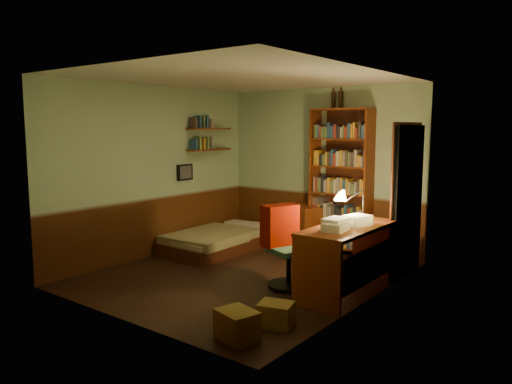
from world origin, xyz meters
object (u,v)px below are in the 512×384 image
Objects in this scene: bookshelf at (341,182)px; bed at (219,233)px; cardboard_box_a at (237,325)px; desk at (348,260)px; office_chair at (289,251)px; cardboard_box_b at (276,314)px; mini_stereo at (319,201)px; desk_lamp at (363,197)px; dresser at (301,226)px.

bed is at bearing -144.64° from bookshelf.
bed is 3.46m from cardboard_box_a.
bookshelf reaches higher than desk.
cardboard_box_a is at bearing -44.58° from bed.
bookshelf is at bearing 120.81° from desk.
desk is at bearing 42.39° from office_chair.
bookshelf reaches higher than cardboard_box_b.
cardboard_box_a is at bearing -52.70° from office_chair.
desk_lamp is (1.48, -1.47, 0.35)m from mini_stereo.
desk_lamp is at bearing 83.99° from cardboard_box_b.
desk_lamp reaches higher than mini_stereo.
bed is 1.97× the size of office_chair.
cardboard_box_a is at bearing -96.45° from desk.
desk_lamp is (2.69, -0.40, 0.86)m from bed.
office_chair is (-0.67, -0.27, 0.06)m from desk.
desk_lamp is (0.06, 0.24, 0.73)m from desk.
desk is at bearing -56.10° from bookshelf.
desk is at bearing 85.49° from cardboard_box_b.
cardboard_box_b is (0.56, -1.07, -0.35)m from office_chair.
bookshelf is 6.07× the size of cardboard_box_a.
desk_lamp reaches higher than office_chair.
bookshelf reaches higher than mini_stereo.
desk_lamp is (1.73, -1.35, 0.78)m from dresser.
desk_lamp is 2.31m from cardboard_box_a.
desk reaches higher than cardboard_box_a.
dresser is 2.33m from desk_lamp.
desk is 0.77m from desk_lamp.
bookshelf is 1.78m from desk_lamp.
bookshelf is 6.80× the size of cardboard_box_b.
desk is at bearing -53.87° from mini_stereo.
desk is (1.67, -1.59, 0.05)m from dresser.
desk reaches higher than dresser.
mini_stereo reaches higher than dresser.
mini_stereo is at bearing 42.36° from bed.
mini_stereo is at bearing 113.21° from cardboard_box_b.
bookshelf is (0.67, 0.09, 0.78)m from dresser.
bed is at bearing 158.56° from desk_lamp.
office_chair is (1.00, -1.86, 0.11)m from dresser.
office_chair is at bearing -23.94° from bed.
bookshelf is at bearing 106.53° from cardboard_box_b.
office_chair is 2.50× the size of cardboard_box_a.
bed is 4.91× the size of cardboard_box_a.
bookshelf is (0.42, -0.04, 0.35)m from mini_stereo.
desk_lamp is 1.11m from office_chair.
bookshelf reaches higher than bed.
mini_stereo is at bearing 108.86° from cardboard_box_a.
office_chair is at bearing -38.10° from dresser.
cardboard_box_b is at bearing -108.92° from desk_lamp.
cardboard_box_b is at bearing -94.54° from desk.
bookshelf is 2.43× the size of office_chair.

